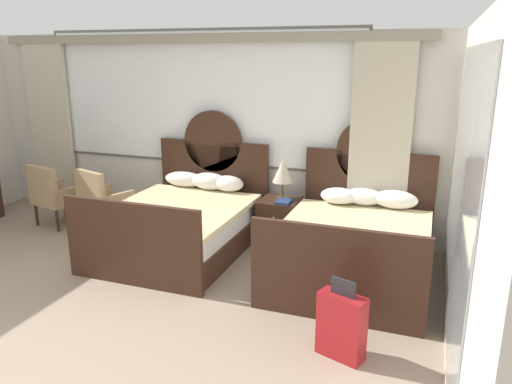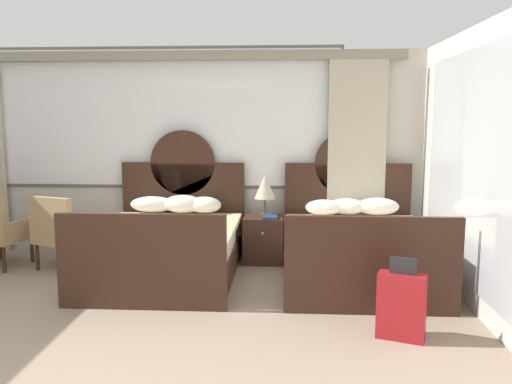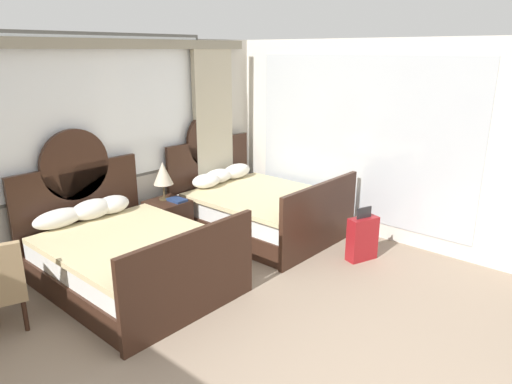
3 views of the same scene
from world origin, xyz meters
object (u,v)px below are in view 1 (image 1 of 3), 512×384
Objects in this scene: armchair_by_window_centre at (54,193)px; armchair_by_window_left at (102,199)px; nightstand_between_beds at (280,221)px; bed_near_mirror at (354,244)px; suitcase_on_floor at (341,326)px; bed_near_window at (182,222)px; table_lamp_on_nightstand at (283,171)px; book_on_nightstand at (284,201)px.

armchair_by_window_left is at bearing 0.16° from armchair_by_window_centre.
nightstand_between_beds is at bearing 8.47° from armchair_by_window_centre.
suitcase_on_floor is at bearing -84.36° from bed_near_mirror.
bed_near_window is at bearing 145.05° from suitcase_on_floor.
armchair_by_window_centre is (-3.26, -0.56, -0.47)m from table_lamp_on_nightstand.
bed_near_mirror is at bearing -29.33° from book_on_nightstand.
nightstand_between_beds is (1.09, 0.66, -0.06)m from bed_near_window.
armchair_by_window_centre is at bearing 177.65° from bed_near_mirror.
book_on_nightstand reaches higher than nightstand_between_beds.
suitcase_on_floor is (1.24, -2.37, -0.67)m from table_lamp_on_nightstand.
bed_near_mirror reaches higher than armchair_by_window_centre.
table_lamp_on_nightstand is 2.55m from armchair_by_window_left.
bed_near_window is 3.63× the size of nightstand_between_beds.
bed_near_mirror is 3.06× the size of suitcase_on_floor.
bed_near_window is at bearing -146.27° from table_lamp_on_nightstand.
bed_near_mirror is at bearing -2.93° from armchair_by_window_left.
bed_near_window reaches higher than suitcase_on_floor.
armchair_by_window_left is (-2.43, -0.48, 0.19)m from nightstand_between_beds.
table_lamp_on_nightstand is 2.02× the size of book_on_nightstand.
table_lamp_on_nightstand is 0.76× the size of suitcase_on_floor.
book_on_nightstand is at bearing 6.56° from armchair_by_window_centre.
armchair_by_window_left is (-2.52, -0.38, -0.12)m from book_on_nightstand.
bed_near_mirror is at bearing -2.35° from armchair_by_window_centre.
bed_near_mirror is 1.43m from table_lamp_on_nightstand.
table_lamp_on_nightstand is at bearing 145.59° from bed_near_mirror.
nightstand_between_beds is 0.34m from book_on_nightstand.
table_lamp_on_nightstand reaches higher than armchair_by_window_left.
bed_near_window is at bearing -7.60° from armchair_by_window_left.
suitcase_on_floor is (4.50, -1.81, -0.20)m from armchair_by_window_centre.
nightstand_between_beds is at bearing 11.21° from armchair_by_window_left.
bed_near_mirror is 3.52m from armchair_by_window_left.
bed_near_mirror reaches higher than nightstand_between_beds.
book_on_nightstand is 2.55m from armchair_by_window_left.
nightstand_between_beds is at bearing 31.29° from bed_near_window.
book_on_nightstand is at bearing 117.89° from suitcase_on_floor.
book_on_nightstand is (0.09, -0.10, 0.31)m from nightstand_between_beds.
bed_near_window reaches higher than table_lamp_on_nightstand.
bed_near_mirror is at bearing 95.64° from suitcase_on_floor.
table_lamp_on_nightstand is 2.75m from suitcase_on_floor.
bed_near_window reaches higher than armchair_by_window_centre.
armchair_by_window_left is at bearing -171.39° from book_on_nightstand.
bed_near_window is at bearing 179.97° from bed_near_mirror.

